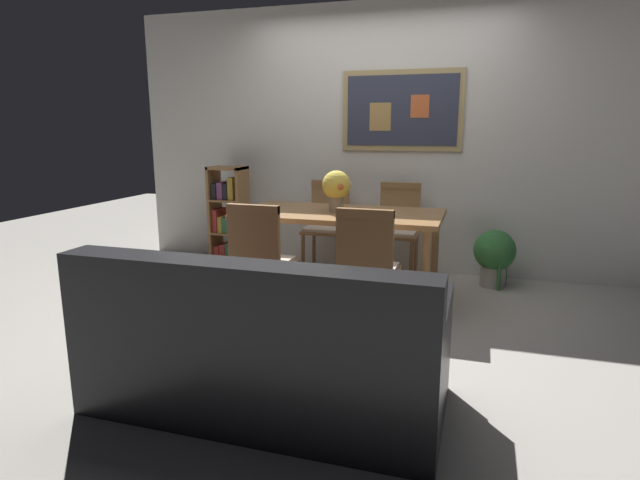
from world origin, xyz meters
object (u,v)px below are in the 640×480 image
(dining_chair_near_left, at_px, (260,255))
(dining_chair_far_left, at_px, (327,219))
(flower_vase, at_px, (337,187))
(dining_table, at_px, (340,223))
(tv_remote, at_px, (376,212))
(leather_couch, at_px, (263,351))
(bookshelf, at_px, (229,220))
(dining_chair_far_right, at_px, (398,223))
(dining_chair_near_right, at_px, (367,261))
(potted_ivy, at_px, (494,255))

(dining_chair_near_left, bearing_deg, dining_chair_far_left, 88.13)
(dining_chair_near_left, relative_size, flower_vase, 2.70)
(dining_table, xyz_separation_m, dining_chair_near_left, (-0.38, -0.77, -0.12))
(dining_chair_far_left, height_order, dining_chair_near_left, same)
(dining_chair_far_left, height_order, tv_remote, dining_chair_far_left)
(dining_chair_far_left, bearing_deg, tv_remote, -50.18)
(leather_couch, height_order, tv_remote, leather_couch)
(leather_couch, relative_size, bookshelf, 1.74)
(bookshelf, bearing_deg, leather_couch, -59.86)
(dining_chair_far_right, distance_m, dining_chair_far_left, 0.70)
(dining_chair_near_left, relative_size, tv_remote, 5.62)
(dining_chair_near_right, height_order, tv_remote, dining_chair_near_right)
(dining_chair_near_left, bearing_deg, leather_couch, -65.85)
(dining_table, height_order, flower_vase, flower_vase)
(dining_table, xyz_separation_m, dining_chair_far_left, (-0.33, 0.76, -0.12))
(dining_chair_far_right, xyz_separation_m, dining_chair_far_left, (-0.70, -0.01, 0.00))
(potted_ivy, bearing_deg, dining_table, -149.02)
(dining_chair_near_left, xyz_separation_m, potted_ivy, (1.63, 1.52, -0.24))
(tv_remote, bearing_deg, dining_table, -179.62)
(dining_chair_far_right, height_order, potted_ivy, dining_chair_far_right)
(dining_chair_far_right, height_order, bookshelf, bookshelf)
(dining_table, distance_m, flower_vase, 0.29)
(dining_chair_near_right, bearing_deg, dining_table, 118.00)
(dining_chair_far_right, relative_size, bookshelf, 0.88)
(dining_chair_near_left, xyz_separation_m, tv_remote, (0.68, 0.78, 0.22))
(dining_chair_far_left, bearing_deg, dining_chair_far_right, 1.09)
(flower_vase, bearing_deg, dining_table, -12.99)
(flower_vase, xyz_separation_m, tv_remote, (0.33, -0.01, -0.19))
(potted_ivy, bearing_deg, dining_chair_near_right, -120.10)
(leather_couch, bearing_deg, dining_table, 92.68)
(dining_table, height_order, leather_couch, leather_couch)
(dining_table, xyz_separation_m, dining_chair_near_right, (0.39, -0.73, -0.12))
(dining_chair_far_left, distance_m, leather_couch, 2.62)
(flower_vase, height_order, tv_remote, flower_vase)
(bookshelf, relative_size, flower_vase, 3.07)
(leather_couch, relative_size, tv_remote, 11.12)
(dining_table, distance_m, leather_couch, 1.85)
(dining_table, xyz_separation_m, tv_remote, (0.30, 0.00, 0.10))
(bookshelf, height_order, potted_ivy, bookshelf)
(flower_vase, bearing_deg, dining_chair_far_right, 62.58)
(dining_chair_far_right, xyz_separation_m, bookshelf, (-1.77, -0.02, -0.06))
(dining_table, height_order, dining_chair_near_right, dining_chair_near_right)
(dining_chair_far_right, bearing_deg, dining_chair_near_right, -88.98)
(dining_chair_far_right, bearing_deg, tv_remote, -94.74)
(bookshelf, distance_m, flower_vase, 1.62)
(dining_chair_near_left, distance_m, potted_ivy, 2.24)
(leather_couch, height_order, bookshelf, bookshelf)
(dining_table, distance_m, bookshelf, 1.60)
(potted_ivy, bearing_deg, tv_remote, -141.78)
(tv_remote, bearing_deg, flower_vase, 179.00)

